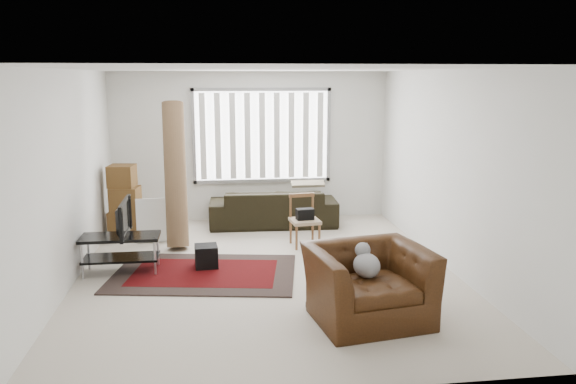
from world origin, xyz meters
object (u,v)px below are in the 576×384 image
moving_boxes (125,204)px  side_chair (305,218)px  tv_stand (121,246)px  sofa (273,202)px  armchair (369,279)px

moving_boxes → side_chair: 2.98m
tv_stand → sofa: 3.17m
moving_boxes → armchair: (3.11, -3.65, -0.10)m
tv_stand → sofa: bearing=43.7°
moving_boxes → side_chair: (2.85, -0.87, -0.11)m
sofa → armchair: 4.12m
tv_stand → sofa: sofa is taller
tv_stand → moving_boxes: (-0.20, 1.77, 0.18)m
tv_stand → moving_boxes: 1.79m
sofa → armchair: (0.61, -4.07, 0.03)m
sofa → side_chair: sofa is taller
moving_boxes → armchair: 4.80m
tv_stand → sofa: (2.30, 2.19, 0.06)m
side_chair → tv_stand: bearing=-167.6°
moving_boxes → sofa: 2.53m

